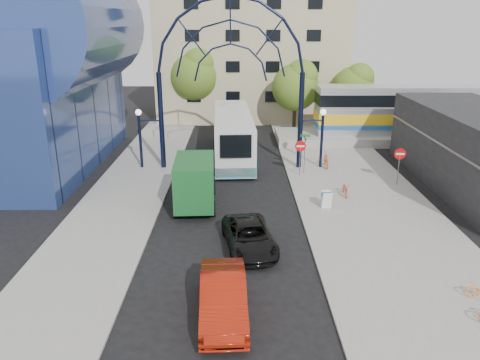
{
  "coord_description": "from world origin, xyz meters",
  "views": [
    {
      "loc": [
        0.5,
        -19.1,
        10.4
      ],
      "look_at": [
        0.61,
        6.0,
        1.82
      ],
      "focal_mm": 35.0,
      "sensor_mm": 36.0,
      "label": 1
    }
  ],
  "objects_px": {
    "bike_near_a": "(346,189)",
    "sandwich_board": "(327,198)",
    "do_not_enter_sign": "(400,158)",
    "green_truck": "(195,180)",
    "street_name_sign": "(305,145)",
    "tree_north_c": "(354,85)",
    "tree_north_b": "(195,73)",
    "red_sedan": "(223,297)",
    "tree_north_a": "(297,85)",
    "black_suv": "(249,237)",
    "gateway_arch": "(230,49)",
    "city_bus": "(233,134)",
    "bike_near_b": "(326,160)",
    "train_car": "(458,110)",
    "stop_sign": "(300,149)"
  },
  "relations": [
    {
      "from": "sandwich_board",
      "to": "bike_near_a",
      "type": "height_order",
      "value": "sandwich_board"
    },
    {
      "from": "black_suv",
      "to": "stop_sign",
      "type": "bearing_deg",
      "value": 62.01
    },
    {
      "from": "gateway_arch",
      "to": "tree_north_c",
      "type": "height_order",
      "value": "gateway_arch"
    },
    {
      "from": "do_not_enter_sign",
      "to": "bike_near_a",
      "type": "height_order",
      "value": "do_not_enter_sign"
    },
    {
      "from": "red_sedan",
      "to": "bike_near_a",
      "type": "height_order",
      "value": "red_sedan"
    },
    {
      "from": "do_not_enter_sign",
      "to": "sandwich_board",
      "type": "distance_m",
      "value": 6.85
    },
    {
      "from": "sandwich_board",
      "to": "city_bus",
      "type": "height_order",
      "value": "city_bus"
    },
    {
      "from": "train_car",
      "to": "black_suv",
      "type": "height_order",
      "value": "train_car"
    },
    {
      "from": "bike_near_a",
      "to": "stop_sign",
      "type": "bearing_deg",
      "value": 123.67
    },
    {
      "from": "bike_near_b",
      "to": "train_car",
      "type": "bearing_deg",
      "value": 33.24
    },
    {
      "from": "gateway_arch",
      "to": "red_sedan",
      "type": "xyz_separation_m",
      "value": [
        -0.05,
        -18.27,
        -7.76
      ]
    },
    {
      "from": "train_car",
      "to": "bike_near_b",
      "type": "xyz_separation_m",
      "value": [
        -12.98,
        -8.0,
        -2.23
      ]
    },
    {
      "from": "street_name_sign",
      "to": "sandwich_board",
      "type": "distance_m",
      "value": 6.78
    },
    {
      "from": "street_name_sign",
      "to": "tree_north_c",
      "type": "relative_size",
      "value": 0.43
    },
    {
      "from": "do_not_enter_sign",
      "to": "tree_north_c",
      "type": "height_order",
      "value": "tree_north_c"
    },
    {
      "from": "do_not_enter_sign",
      "to": "tree_north_b",
      "type": "xyz_separation_m",
      "value": [
        -14.88,
        19.93,
        3.29
      ]
    },
    {
      "from": "do_not_enter_sign",
      "to": "green_truck",
      "type": "relative_size",
      "value": 0.41
    },
    {
      "from": "do_not_enter_sign",
      "to": "bike_near_b",
      "type": "relative_size",
      "value": 1.35
    },
    {
      "from": "tree_north_b",
      "to": "red_sedan",
      "type": "bearing_deg",
      "value": -83.61
    },
    {
      "from": "train_car",
      "to": "black_suv",
      "type": "xyz_separation_m",
      "value": [
        -18.97,
        -20.93,
        -2.24
      ]
    },
    {
      "from": "street_name_sign",
      "to": "sandwich_board",
      "type": "relative_size",
      "value": 2.83
    },
    {
      "from": "street_name_sign",
      "to": "tree_north_a",
      "type": "xyz_separation_m",
      "value": [
        0.92,
        13.33,
        2.48
      ]
    },
    {
      "from": "gateway_arch",
      "to": "stop_sign",
      "type": "height_order",
      "value": "gateway_arch"
    },
    {
      "from": "gateway_arch",
      "to": "tree_north_a",
      "type": "distance_m",
      "value": 13.98
    },
    {
      "from": "do_not_enter_sign",
      "to": "green_truck",
      "type": "distance_m",
      "value": 13.39
    },
    {
      "from": "tree_north_c",
      "to": "bike_near_a",
      "type": "height_order",
      "value": "tree_north_c"
    },
    {
      "from": "do_not_enter_sign",
      "to": "train_car",
      "type": "height_order",
      "value": "train_car"
    },
    {
      "from": "gateway_arch",
      "to": "city_bus",
      "type": "xyz_separation_m",
      "value": [
        0.08,
        3.22,
        -6.71
      ]
    },
    {
      "from": "gateway_arch",
      "to": "do_not_enter_sign",
      "type": "bearing_deg",
      "value": -19.99
    },
    {
      "from": "tree_north_b",
      "to": "green_truck",
      "type": "xyz_separation_m",
      "value": [
        1.86,
        -23.04,
        -3.77
      ]
    },
    {
      "from": "train_car",
      "to": "tree_north_c",
      "type": "distance_m",
      "value": 9.95
    },
    {
      "from": "sandwich_board",
      "to": "tree_north_a",
      "type": "distance_m",
      "value": 20.33
    },
    {
      "from": "city_bus",
      "to": "black_suv",
      "type": "bearing_deg",
      "value": -89.17
    },
    {
      "from": "street_name_sign",
      "to": "tree_north_c",
      "type": "bearing_deg",
      "value": 65.69
    },
    {
      "from": "tree_north_a",
      "to": "bike_near_a",
      "type": "distance_m",
      "value": 18.35
    },
    {
      "from": "street_name_sign",
      "to": "bike_near_a",
      "type": "relative_size",
      "value": 1.78
    },
    {
      "from": "stop_sign",
      "to": "bike_near_b",
      "type": "xyz_separation_m",
      "value": [
        2.22,
        2.0,
        -1.32
      ]
    },
    {
      "from": "street_name_sign",
      "to": "bike_near_b",
      "type": "distance_m",
      "value": 2.72
    },
    {
      "from": "street_name_sign",
      "to": "tree_north_b",
      "type": "relative_size",
      "value": 0.35
    },
    {
      "from": "street_name_sign",
      "to": "tree_north_c",
      "type": "height_order",
      "value": "tree_north_c"
    },
    {
      "from": "gateway_arch",
      "to": "black_suv",
      "type": "height_order",
      "value": "gateway_arch"
    },
    {
      "from": "bike_near_a",
      "to": "sandwich_board",
      "type": "bearing_deg",
      "value": -124.12
    },
    {
      "from": "tree_north_b",
      "to": "bike_near_a",
      "type": "distance_m",
      "value": 24.95
    },
    {
      "from": "city_bus",
      "to": "bike_near_a",
      "type": "height_order",
      "value": "city_bus"
    },
    {
      "from": "do_not_enter_sign",
      "to": "city_bus",
      "type": "bearing_deg",
      "value": 146.54
    },
    {
      "from": "gateway_arch",
      "to": "train_car",
      "type": "distance_m",
      "value": 22.27
    },
    {
      "from": "tree_north_a",
      "to": "black_suv",
      "type": "distance_m",
      "value": 25.67
    },
    {
      "from": "street_name_sign",
      "to": "city_bus",
      "type": "relative_size",
      "value": 0.22
    },
    {
      "from": "sandwich_board",
      "to": "red_sedan",
      "type": "xyz_separation_m",
      "value": [
        -5.65,
        -10.25,
        0.05
      ]
    },
    {
      "from": "stop_sign",
      "to": "city_bus",
      "type": "height_order",
      "value": "city_bus"
    }
  ]
}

